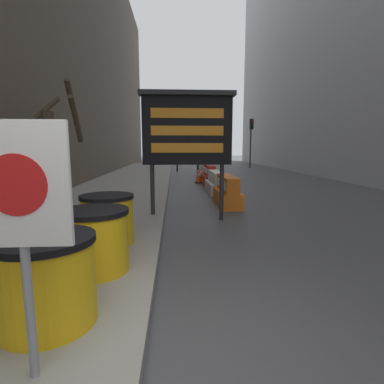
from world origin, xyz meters
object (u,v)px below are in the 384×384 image
(traffic_cone_near, at_px, (199,176))
(traffic_light_far_side, at_px, (251,133))
(barrel_drum_back, at_px, (108,219))
(jersey_barrier_white, at_px, (216,183))
(message_board, at_px, (187,130))
(warning_sign, at_px, (19,204))
(jersey_barrier_orange_near, at_px, (227,192))
(jersey_barrier_red_striped, at_px, (209,176))
(traffic_light_near_curb, at_px, (177,127))
(jersey_barrier_cream, at_px, (204,172))
(pedestrian_worker, at_px, (199,158))
(barrel_drum_foreground, at_px, (47,280))
(barrel_drum_middle, at_px, (95,240))
(pedestrian_passerby, at_px, (208,160))

(traffic_cone_near, height_order, traffic_light_far_side, traffic_light_far_side)
(barrel_drum_back, distance_m, jersey_barrier_white, 6.84)
(message_board, distance_m, jersey_barrier_white, 4.75)
(warning_sign, xyz_separation_m, traffic_light_far_side, (7.26, 22.70, 1.54))
(message_board, height_order, jersey_barrier_orange_near, message_board)
(traffic_cone_near, bearing_deg, jersey_barrier_red_striped, -66.37)
(jersey_barrier_red_striped, bearing_deg, warning_sign, -102.37)
(traffic_cone_near, distance_m, traffic_light_near_curb, 7.36)
(jersey_barrier_cream, bearing_deg, traffic_light_far_side, 61.65)
(warning_sign, xyz_separation_m, jersey_barrier_orange_near, (2.53, 6.78, -0.97))
(message_board, height_order, traffic_light_near_curb, traffic_light_near_curb)
(jersey_barrier_orange_near, relative_size, pedestrian_worker, 1.08)
(jersey_barrier_red_striped, bearing_deg, jersey_barrier_cream, 90.00)
(message_board, relative_size, jersey_barrier_red_striped, 1.34)
(jersey_barrier_orange_near, bearing_deg, message_board, -125.52)
(jersey_barrier_orange_near, bearing_deg, traffic_light_near_curb, 96.28)
(jersey_barrier_orange_near, xyz_separation_m, traffic_light_near_curb, (-1.37, 12.42, 2.69))
(barrel_drum_foreground, height_order, traffic_light_far_side, traffic_light_far_side)
(jersey_barrier_red_striped, relative_size, jersey_barrier_cream, 1.22)
(jersey_barrier_cream, bearing_deg, warning_sign, -100.30)
(warning_sign, bearing_deg, jersey_barrier_cream, 79.70)
(jersey_barrier_white, relative_size, pedestrian_worker, 1.24)
(barrel_drum_foreground, relative_size, barrel_drum_back, 1.00)
(jersey_barrier_orange_near, bearing_deg, jersey_barrier_white, 90.00)
(message_board, xyz_separation_m, traffic_cone_near, (0.88, 7.42, -1.75))
(barrel_drum_foreground, xyz_separation_m, barrel_drum_back, (0.03, 2.28, 0.00))
(barrel_drum_middle, xyz_separation_m, jersey_barrier_orange_near, (2.57, 4.98, -0.16))
(barrel_drum_back, bearing_deg, traffic_light_far_side, 69.50)
(barrel_drum_middle, bearing_deg, traffic_cone_near, 78.40)
(traffic_light_far_side, bearing_deg, traffic_cone_near, -116.47)
(barrel_drum_middle, distance_m, jersey_barrier_white, 7.87)
(jersey_barrier_orange_near, xyz_separation_m, pedestrian_worker, (0.07, 11.32, 0.62))
(jersey_barrier_white, bearing_deg, jersey_barrier_cream, 90.00)
(message_board, xyz_separation_m, pedestrian_passerby, (1.45, 8.69, -1.03))
(barrel_drum_back, distance_m, jersey_barrier_red_striped, 9.01)
(traffic_light_near_curb, bearing_deg, pedestrian_passerby, -74.19)
(jersey_barrier_red_striped, height_order, traffic_light_near_curb, traffic_light_near_curb)
(barrel_drum_middle, height_order, barrel_drum_back, same)
(warning_sign, height_order, pedestrian_worker, warning_sign)
(pedestrian_passerby, bearing_deg, jersey_barrier_orange_near, -100.30)
(jersey_barrier_red_striped, bearing_deg, jersey_barrier_orange_near, -90.00)
(traffic_light_far_side, bearing_deg, pedestrian_worker, -135.36)
(warning_sign, relative_size, jersey_barrier_orange_near, 0.95)
(jersey_barrier_orange_near, distance_m, jersey_barrier_cream, 7.15)
(message_board, distance_m, traffic_light_near_curb, 14.22)
(barrel_drum_back, distance_m, traffic_cone_near, 9.76)
(jersey_barrier_white, xyz_separation_m, pedestrian_passerby, (0.19, 4.46, 0.72))
(warning_sign, bearing_deg, message_board, 75.79)
(jersey_barrier_orange_near, relative_size, jersey_barrier_red_striped, 0.83)
(jersey_barrier_white, height_order, pedestrian_worker, pedestrian_worker)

